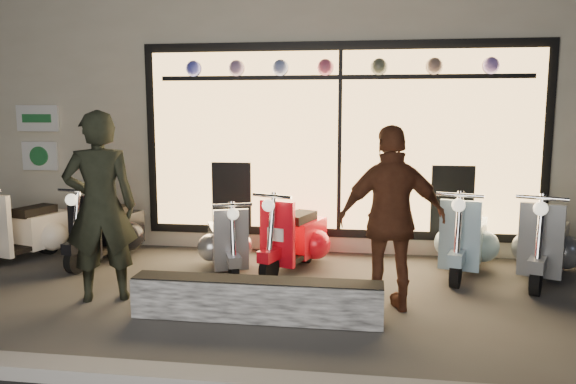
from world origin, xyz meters
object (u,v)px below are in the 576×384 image
scooter_silver (226,242)px  woman (392,219)px  man (100,207)px  scooter_red (297,237)px  graffiti_barrier (256,300)px

scooter_silver → woman: (1.97, -1.11, 0.56)m
scooter_silver → man: (-1.01, -1.24, 0.63)m
scooter_red → man: man is taller
man → woman: 2.97m
scooter_silver → man: size_ratio=0.62×
scooter_silver → woman: 2.33m
scooter_silver → woman: bearing=-51.3°
graffiti_barrier → man: man is taller
man → woman: bearing=160.2°
graffiti_barrier → woman: (1.26, 0.47, 0.72)m
scooter_red → graffiti_barrier: bearing=-75.3°
man → woman: man is taller
graffiti_barrier → woman: size_ratio=1.29×
graffiti_barrier → scooter_silver: (-0.70, 1.58, 0.16)m
scooter_silver → woman: size_ratio=0.67×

